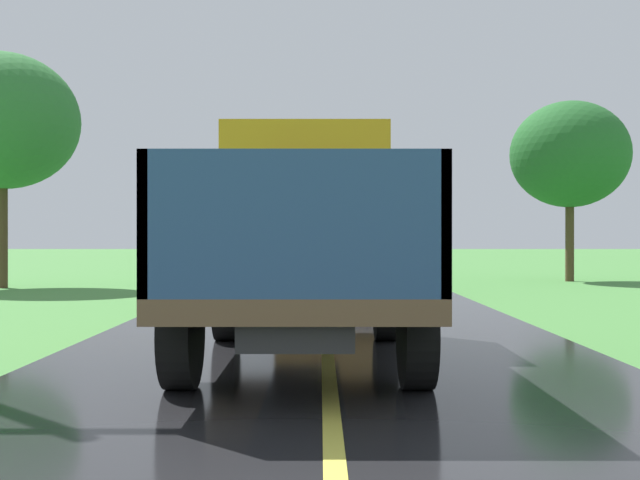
{
  "coord_description": "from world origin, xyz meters",
  "views": [
    {
      "loc": [
        -0.09,
        0.16,
        1.43
      ],
      "look_at": [
        -0.08,
        10.55,
        1.4
      ],
      "focal_mm": 44.67,
      "sensor_mm": 36.0,
      "label": 1
    }
  ],
  "objects_px": {
    "roadside_tree_near_left": "(569,155)",
    "banana_truck_near": "(301,235)",
    "banana_truck_far": "(325,236)",
    "roadside_tree_mid_right": "(2,121)"
  },
  "relations": [
    {
      "from": "banana_truck_near",
      "to": "roadside_tree_mid_right",
      "type": "distance_m",
      "value": 16.16
    },
    {
      "from": "roadside_tree_near_left",
      "to": "roadside_tree_mid_right",
      "type": "relative_size",
      "value": 0.88
    },
    {
      "from": "banana_truck_near",
      "to": "banana_truck_far",
      "type": "xyz_separation_m",
      "value": [
        0.36,
        11.63,
        0.01
      ]
    },
    {
      "from": "banana_truck_near",
      "to": "roadside_tree_near_left",
      "type": "relative_size",
      "value": 0.99
    },
    {
      "from": "banana_truck_far",
      "to": "roadside_tree_mid_right",
      "type": "distance_m",
      "value": 9.86
    },
    {
      "from": "banana_truck_far",
      "to": "roadside_tree_near_left",
      "type": "relative_size",
      "value": 0.99
    },
    {
      "from": "banana_truck_far",
      "to": "roadside_tree_mid_right",
      "type": "bearing_deg",
      "value": 170.66
    },
    {
      "from": "banana_truck_near",
      "to": "banana_truck_far",
      "type": "distance_m",
      "value": 11.64
    },
    {
      "from": "roadside_tree_near_left",
      "to": "banana_truck_near",
      "type": "bearing_deg",
      "value": -116.91
    },
    {
      "from": "banana_truck_near",
      "to": "roadside_tree_near_left",
      "type": "distance_m",
      "value": 18.75
    }
  ]
}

